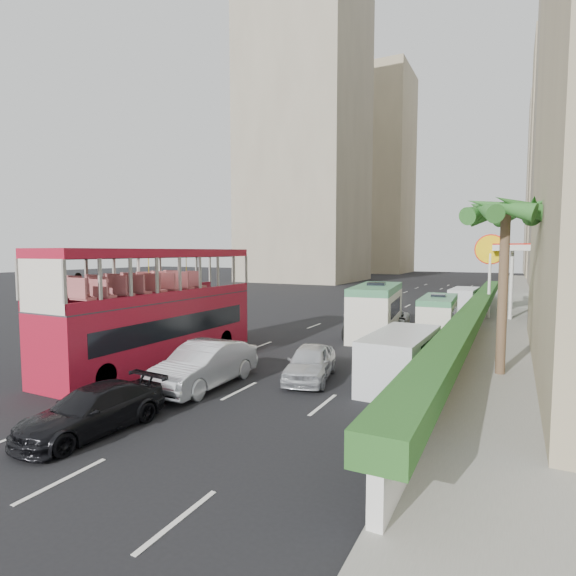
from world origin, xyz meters
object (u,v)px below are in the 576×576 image
Objects in this scene: car_silver_lane_a at (205,387)px; car_black at (93,432)px; palm_tree at (503,292)px; double_decker_bus at (158,306)px; minibus_far at (438,317)px; minibus_near at (376,311)px; shell_station at (542,281)px; panel_van_near at (401,359)px; panel_van_far at (464,300)px; car_silver_lane_b at (310,379)px; van_asset at (391,329)px.

car_black is (-0.16, -4.75, 0.00)m from car_silver_lane_a.
palm_tree reaches higher than car_black.
double_decker_bus reaches higher than minibus_far.
minibus_near is 1.05× the size of palm_tree.
double_decker_bus is 1.63× the size of minibus_near.
palm_tree is at bearing -96.60° from shell_station.
panel_van_near is (10.52, 1.33, -1.55)m from double_decker_bus.
panel_van_far is (6.52, 31.43, 0.95)m from car_black.
double_decker_bus is 10.72m from panel_van_near.
minibus_near is 15.51m from shell_station.
double_decker_bus is 7.70m from car_silver_lane_b.
car_black is 20.49m from van_asset.
double_decker_bus reaches higher than car_silver_lane_a.
van_asset is at bearing 77.77° from car_silver_lane_a.
minibus_near is at bearing 55.99° from double_decker_bus.
car_silver_lane_b is (7.25, 0.46, -2.53)m from double_decker_bus.
car_black is at bearing -111.62° from minibus_far.
van_asset is 0.79× the size of minibus_far.
panel_van_near reaches higher than car_silver_lane_a.
minibus_far is (3.30, 1.20, -0.31)m from minibus_near.
shell_station is at bearing 60.82° from minibus_far.
car_silver_lane_a is 1.24× the size of car_silver_lane_b.
minibus_far is (10.33, 11.61, -1.35)m from double_decker_bus.
car_silver_lane_b is 8.02m from car_black.
car_silver_lane_b is at bearing 69.97° from car_black.
double_decker_bus reaches higher than van_asset.
palm_tree reaches higher than car_silver_lane_b.
shell_station reaches higher than van_asset.
panel_van_near is (3.30, -12.04, 0.98)m from van_asset.
double_decker_bus is at bearing 124.10° from car_black.
car_silver_lane_b is 0.94× the size of van_asset.
minibus_near is at bearing 136.57° from palm_tree.
minibus_far is 10.29m from panel_van_near.
panel_van_far is (6.35, 26.69, 0.95)m from car_silver_lane_a.
car_silver_lane_a is at bearing -149.51° from panel_van_near.
palm_tree is at bearing 16.16° from double_decker_bus.
panel_van_near is at bearing 55.41° from car_black.
panel_van_near is at bearing -75.72° from minibus_near.
car_silver_lane_a reaches higher than car_black.
double_decker_bus is at bearing -163.84° from palm_tree.
shell_station is (8.75, 22.54, 2.75)m from car_silver_lane_b.
minibus_near is 3.53m from minibus_far.
palm_tree is (13.80, 4.00, 0.85)m from double_decker_bus.
van_asset is at bearing 78.16° from car_silver_lane_b.
panel_van_near is (6.52, 8.20, 0.98)m from car_black.
car_black is at bearing -93.04° from car_silver_lane_a.
car_silver_lane_a is 4.75m from car_black.
palm_tree is (9.64, 6.12, 3.38)m from car_silver_lane_a.
panel_van_far is (0.18, 12.95, -0.23)m from minibus_far.
car_silver_lane_a reaches higher than van_asset.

